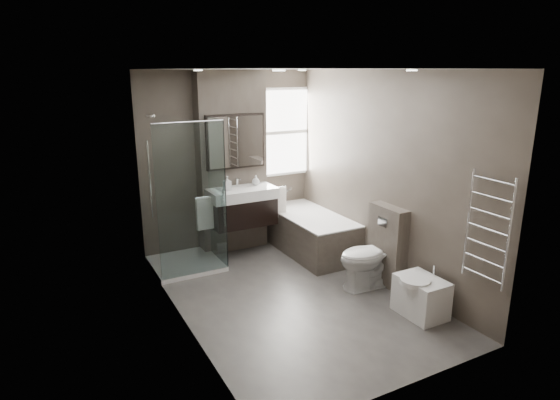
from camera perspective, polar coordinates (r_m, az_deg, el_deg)
room at (r=5.22m, az=1.52°, el=1.26°), size 2.70×3.90×2.70m
vanity_pier at (r=6.79m, az=-5.90°, el=4.52°), size 1.00×0.25×2.60m
vanity at (r=6.61m, az=-4.61°, el=-0.75°), size 0.95×0.47×0.66m
mirror_cabinet at (r=6.58m, az=-5.43°, el=7.11°), size 0.86×0.08×0.76m
towel_left at (r=6.40m, az=-9.14°, el=-1.63°), size 0.24×0.06×0.44m
towel_right at (r=6.83m, az=-0.23°, el=-0.34°), size 0.24×0.06×0.44m
shower_enclosure at (r=6.37m, az=-10.51°, el=-3.95°), size 0.90×0.90×2.00m
bathtub at (r=6.87m, az=3.66°, el=-3.81°), size 0.75×1.60×0.57m
window at (r=7.20m, az=0.41°, el=8.26°), size 0.98×0.06×1.33m
toilet at (r=5.84m, az=11.01°, el=-6.70°), size 0.83×0.51×0.81m
cistern_box at (r=5.95m, az=12.92°, el=-5.42°), size 0.19×0.55×1.00m
bidet at (r=5.40m, az=16.77°, el=-11.13°), size 0.46×0.53×0.55m
towel_radiator at (r=4.91m, az=24.01°, el=-3.27°), size 0.03×0.49×1.10m
soap_bottle_a at (r=6.43m, az=-6.44°, el=2.05°), size 0.09×0.09×0.20m
soap_bottle_b at (r=6.70m, az=-2.97°, el=2.44°), size 0.11×0.11×0.14m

